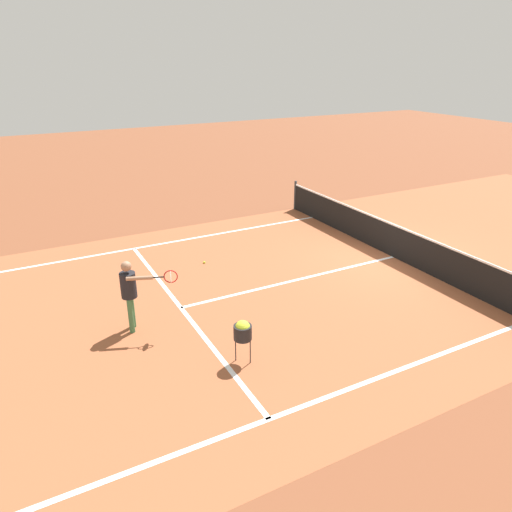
# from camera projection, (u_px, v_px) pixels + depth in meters

# --- Properties ---
(ground_plane) EXTENTS (60.00, 60.00, 0.00)m
(ground_plane) POSITION_uv_depth(u_px,v_px,m) (393.00, 257.00, 13.68)
(ground_plane) COLOR brown
(court_surface_inbounds) EXTENTS (10.62, 24.40, 0.00)m
(court_surface_inbounds) POSITION_uv_depth(u_px,v_px,m) (393.00, 257.00, 13.68)
(court_surface_inbounds) COLOR #9E5433
(court_surface_inbounds) RESTS_ON ground_plane
(line_sideline_left) EXTENTS (0.10, 11.89, 0.01)m
(line_sideline_left) POSITION_uv_depth(u_px,v_px,m) (149.00, 246.00, 14.45)
(line_sideline_left) COLOR white
(line_sideline_left) RESTS_ON ground_plane
(line_sideline_right) EXTENTS (0.10, 11.89, 0.01)m
(line_sideline_right) POSITION_uv_depth(u_px,v_px,m) (293.00, 410.00, 7.76)
(line_sideline_right) COLOR white
(line_sideline_right) RESTS_ON ground_plane
(line_service_near) EXTENTS (8.22, 0.10, 0.01)m
(line_service_near) POSITION_uv_depth(u_px,v_px,m) (181.00, 308.00, 10.91)
(line_service_near) COLOR white
(line_service_near) RESTS_ON ground_plane
(line_center_service) EXTENTS (0.10, 6.40, 0.01)m
(line_center_service) POSITION_uv_depth(u_px,v_px,m) (299.00, 279.00, 12.29)
(line_center_service) COLOR white
(line_center_service) RESTS_ON ground_plane
(net) EXTENTS (10.62, 0.09, 1.07)m
(net) POSITION_uv_depth(u_px,v_px,m) (395.00, 241.00, 13.49)
(net) COLOR #33383D
(net) RESTS_ON ground_plane
(player_near) EXTENTS (0.79, 1.05, 1.56)m
(player_near) POSITION_uv_depth(u_px,v_px,m) (130.00, 288.00, 9.69)
(player_near) COLOR #3F7247
(player_near) RESTS_ON ground_plane
(ball_hopper) EXTENTS (0.34, 0.34, 0.87)m
(ball_hopper) POSITION_uv_depth(u_px,v_px,m) (243.00, 331.00, 8.73)
(ball_hopper) COLOR black
(ball_hopper) RESTS_ON ground_plane
(tennis_ball_mid_court) EXTENTS (0.07, 0.07, 0.07)m
(tennis_ball_mid_court) POSITION_uv_depth(u_px,v_px,m) (204.00, 262.00, 13.24)
(tennis_ball_mid_court) COLOR #CCE033
(tennis_ball_mid_court) RESTS_ON ground_plane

